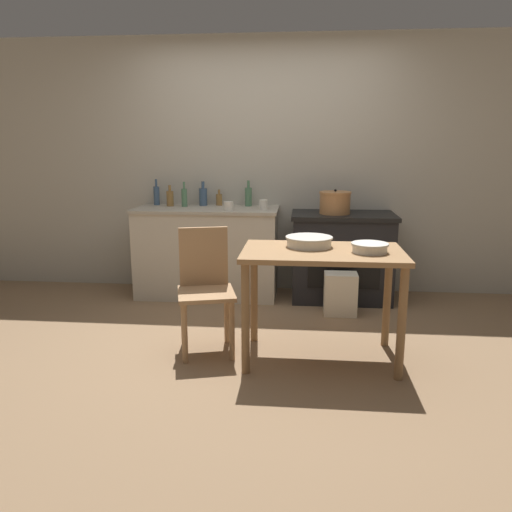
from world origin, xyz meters
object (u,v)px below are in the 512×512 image
object	(u,v)px
bottle_left	(203,196)
bottle_center	(170,198)
mixing_bowl_large	(309,241)
flour_sack	(340,294)
cup_mid_right	(263,205)
bottle_center_left	(184,197)
work_table	(322,268)
bottle_far_left	(248,196)
bottle_center_right	(157,195)
cup_right	(229,206)
bottle_mid_left	(219,199)
mixing_bowl_small	(370,247)
stove	(342,256)
chair	(205,286)
stock_pot	(335,203)

from	to	relation	value
bottle_left	bottle_center	distance (m)	0.33
mixing_bowl_large	bottle_center	world-z (taller)	bottle_center
flour_sack	cup_mid_right	xyz separation A→B (m)	(-0.73, 0.43, 0.74)
mixing_bowl_large	bottle_center_left	world-z (taller)	bottle_center_left
work_table	bottle_far_left	size ratio (longest dim) A/B	4.29
bottle_center_right	cup_right	size ratio (longest dim) A/B	2.87
bottle_mid_left	bottle_center	size ratio (longest dim) A/B	0.77
mixing_bowl_small	stove	bearing A→B (deg)	92.42
flour_sack	bottle_left	bearing A→B (deg)	153.63
work_table	chair	world-z (taller)	chair
flour_sack	bottle_center	xyz separation A→B (m)	(-1.69, 0.60, 0.78)
flour_sack	mixing_bowl_large	size ratio (longest dim) A/B	1.15
chair	flour_sack	distance (m)	1.40
chair	mixing_bowl_small	size ratio (longest dim) A/B	3.63
bottle_center_right	mixing_bowl_large	bearing A→B (deg)	-44.72
flour_sack	bottle_left	size ratio (longest dim) A/B	1.55
stock_pot	bottle_left	distance (m)	1.34
mixing_bowl_small	bottle_mid_left	size ratio (longest dim) A/B	1.54
bottle_far_left	bottle_center_left	bearing A→B (deg)	-170.30
bottle_center	bottle_mid_left	bearing A→B (deg)	11.50
chair	mixing_bowl_small	bearing A→B (deg)	-22.08
bottle_center_left	cup_right	distance (m)	0.55
chair	flour_sack	bearing A→B (deg)	24.56
chair	flour_sack	world-z (taller)	chair
bottle_center_left	cup_right	bearing A→B (deg)	-28.08
cup_mid_right	mixing_bowl_large	bearing A→B (deg)	-71.64
stock_pot	bottle_center	xyz separation A→B (m)	(-1.64, 0.14, 0.01)
bottle_mid_left	bottle_center_right	bearing A→B (deg)	-177.92
mixing_bowl_large	bottle_center	xyz separation A→B (m)	(-1.39, 1.46, 0.13)
flour_sack	bottle_mid_left	bearing A→B (deg)	149.84
bottle_center	cup_mid_right	world-z (taller)	bottle_center
bottle_mid_left	bottle_center_right	distance (m)	0.65
bottle_far_left	cup_right	xyz separation A→B (m)	(-0.15, -0.37, -0.06)
stove	bottle_left	xyz separation A→B (m)	(-1.40, 0.19, 0.56)
flour_sack	bottle_left	world-z (taller)	bottle_left
flour_sack	mixing_bowl_small	size ratio (longest dim) A/B	1.53
bottle_left	bottle_center_left	bearing A→B (deg)	-146.71
stock_pot	mixing_bowl_large	world-z (taller)	stock_pot
stove	stock_pot	world-z (taller)	stock_pot
stock_pot	bottle_center_left	size ratio (longest dim) A/B	1.22
mixing_bowl_large	cup_right	distance (m)	1.39
chair	bottle_far_left	size ratio (longest dim) A/B	3.53
chair	bottle_center_left	size ratio (longest dim) A/B	3.65
bottle_far_left	bottle_center_right	world-z (taller)	bottle_center_right
mixing_bowl_large	mixing_bowl_small	size ratio (longest dim) A/B	1.33
mixing_bowl_large	stock_pot	bearing A→B (deg)	79.07
bottle_center_left	bottle_center_right	distance (m)	0.34
bottle_mid_left	cup_mid_right	bearing A→B (deg)	-29.40
bottle_mid_left	cup_mid_right	world-z (taller)	bottle_mid_left
stove	mixing_bowl_large	world-z (taller)	mixing_bowl_large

